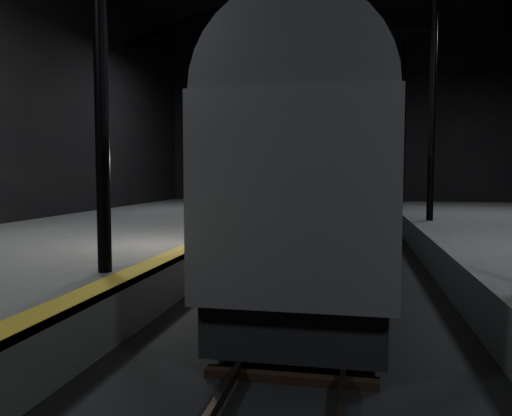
# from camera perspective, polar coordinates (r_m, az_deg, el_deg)

# --- Properties ---
(ground) EXTENTS (44.00, 44.00, 0.00)m
(ground) POSITION_cam_1_polar(r_m,az_deg,el_deg) (13.00, 7.26, -8.80)
(ground) COLOR black
(ground) RESTS_ON ground
(platform_left) EXTENTS (9.00, 43.80, 1.00)m
(platform_left) POSITION_cam_1_polar(r_m,az_deg,el_deg) (15.33, -22.07, -5.20)
(platform_left) COLOR #4B4B49
(platform_left) RESTS_ON ground
(tactile_strip) EXTENTS (0.50, 43.80, 0.01)m
(tactile_strip) POSITION_cam_1_polar(r_m,az_deg,el_deg) (13.42, -6.72, -4.02)
(tactile_strip) COLOR olive
(tactile_strip) RESTS_ON platform_left
(track) EXTENTS (2.40, 43.00, 0.24)m
(track) POSITION_cam_1_polar(r_m,az_deg,el_deg) (12.98, 7.26, -8.50)
(track) COLOR #3F3328
(track) RESTS_ON ground
(train) EXTENTS (2.96, 19.75, 5.28)m
(train) POSITION_cam_1_polar(r_m,az_deg,el_deg) (16.32, 8.21, 4.22)
(train) COLOR #A9ABB1
(train) RESTS_ON ground
(woman) EXTENTS (0.66, 0.54, 1.57)m
(woman) POSITION_cam_1_polar(r_m,az_deg,el_deg) (16.00, -6.73, 0.08)
(woman) COLOR #9F7761
(woman) RESTS_ON platform_left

